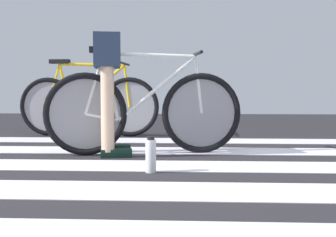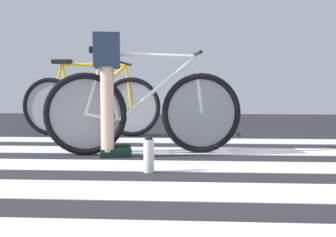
# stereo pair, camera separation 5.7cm
# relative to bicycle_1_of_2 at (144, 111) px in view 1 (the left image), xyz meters

# --- Properties ---
(ground) EXTENTS (18.00, 14.00, 0.02)m
(ground) POSITION_rel_bicycle_1_of_2_xyz_m (0.08, -0.97, -0.40)
(ground) COLOR #28262B
(crosswalk_markings) EXTENTS (5.38, 4.26, 0.00)m
(crosswalk_markings) POSITION_rel_bicycle_1_of_2_xyz_m (0.11, -0.94, -0.38)
(crosswalk_markings) COLOR white
(crosswalk_markings) RESTS_ON ground
(bicycle_1_of_2) EXTENTS (1.72, 0.55, 0.93)m
(bicycle_1_of_2) POSITION_rel_bicycle_1_of_2_xyz_m (0.00, 0.00, 0.00)
(bicycle_1_of_2) COLOR black
(bicycle_1_of_2) RESTS_ON ground
(cyclist_1_of_2) EXTENTS (0.38, 0.45, 1.04)m
(cyclist_1_of_2) POSITION_rel_bicycle_1_of_2_xyz_m (-0.31, -0.06, 0.29)
(cyclist_1_of_2) COLOR beige
(cyclist_1_of_2) RESTS_ON ground
(bicycle_2_of_2) EXTENTS (1.74, 0.52, 0.93)m
(bicycle_2_of_2) POSITION_rel_bicycle_1_of_2_xyz_m (-0.83, 1.39, 0.00)
(bicycle_2_of_2) COLOR black
(bicycle_2_of_2) RESTS_ON ground
(water_bottle) EXTENTS (0.07, 0.07, 0.25)m
(water_bottle) POSITION_rel_bicycle_1_of_2_xyz_m (0.13, -0.80, -0.27)
(water_bottle) COLOR white
(water_bottle) RESTS_ON ground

